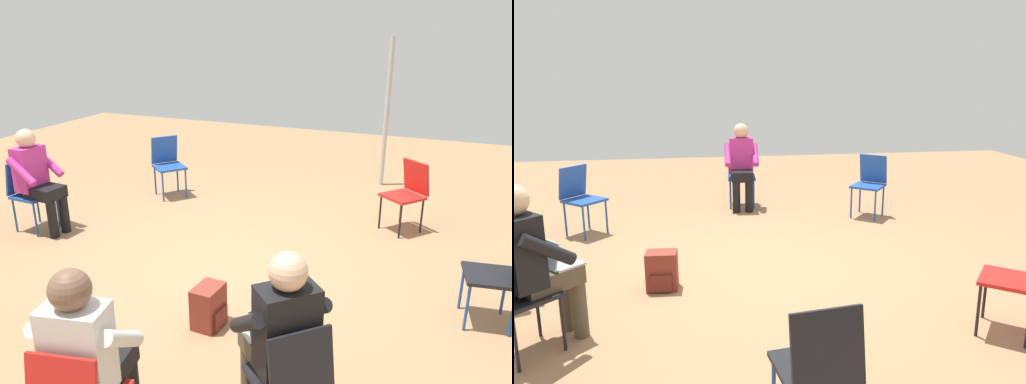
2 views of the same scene
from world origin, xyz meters
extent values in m
plane|color=#99704C|center=(0.00, 0.00, 0.00)|extent=(14.00, 14.00, 0.00)
cube|color=red|center=(-1.71, 1.60, 0.43)|extent=(0.56, 0.56, 0.03)
cylinder|color=black|center=(-1.47, 1.62, 0.21)|extent=(0.02, 0.02, 0.42)
cylinder|color=black|center=(-1.68, 1.36, 0.21)|extent=(0.02, 0.02, 0.42)
cylinder|color=red|center=(2.29, 0.21, 0.21)|extent=(0.02, 0.02, 0.42)
cube|color=#1E4799|center=(-0.07, -2.47, 0.43)|extent=(0.42, 0.42, 0.03)
cylinder|color=#1E4799|center=(-0.23, -2.29, 0.21)|extent=(0.02, 0.02, 0.42)
cylinder|color=#1E4799|center=(0.11, -2.31, 0.21)|extent=(0.02, 0.02, 0.42)
cylinder|color=#1E4799|center=(-0.25, -2.63, 0.21)|extent=(0.02, 0.02, 0.42)
cylinder|color=#1E4799|center=(0.09, -2.64, 0.21)|extent=(0.02, 0.02, 0.42)
cube|color=#1E4799|center=(-0.08, -2.66, 0.65)|extent=(0.38, 0.11, 0.40)
cube|color=black|center=(1.82, 1.36, 0.43)|extent=(0.57, 0.57, 0.03)
cylinder|color=black|center=(1.82, 1.12, 0.21)|extent=(0.02, 0.02, 0.42)
cylinder|color=black|center=(1.58, 1.36, 0.21)|extent=(0.02, 0.02, 0.42)
cylinder|color=black|center=(1.82, 1.60, 0.21)|extent=(0.02, 0.02, 0.42)
cube|color=#1E4799|center=(-1.74, -1.62, 0.43)|extent=(0.56, 0.56, 0.03)
cylinder|color=#1E4799|center=(-1.76, -1.38, 0.21)|extent=(0.02, 0.02, 0.42)
cylinder|color=#1E4799|center=(-1.50, -1.60, 0.21)|extent=(0.02, 0.02, 0.42)
cylinder|color=#1E4799|center=(-1.98, -1.65, 0.21)|extent=(0.02, 0.02, 0.42)
cylinder|color=#1E4799|center=(-1.71, -1.86, 0.21)|extent=(0.02, 0.02, 0.42)
cube|color=#1E4799|center=(-1.86, -1.77, 0.65)|extent=(0.35, 0.31, 0.40)
cube|color=#1E4799|center=(1.96, -1.38, 0.43)|extent=(0.56, 0.56, 0.03)
cylinder|color=#1E4799|center=(1.72, -1.40, 0.21)|extent=(0.02, 0.02, 0.42)
cylinder|color=#1E4799|center=(1.94, -1.14, 0.21)|extent=(0.02, 0.02, 0.42)
cylinder|color=#1E4799|center=(1.98, -1.62, 0.21)|extent=(0.02, 0.02, 0.42)
cylinder|color=#1E4799|center=(2.20, -1.36, 0.21)|extent=(0.02, 0.02, 0.42)
cube|color=#1E4799|center=(2.10, -1.50, 0.65)|extent=(0.32, 0.35, 0.40)
cube|color=black|center=(0.02, 2.50, 0.43)|extent=(0.45, 0.45, 0.03)
cylinder|color=#1E4799|center=(-0.12, 2.31, 0.21)|extent=(0.02, 0.02, 0.42)
cube|color=black|center=(0.00, 2.69, 0.65)|extent=(0.39, 0.14, 0.40)
cylinder|color=#4C4233|center=(1.63, 1.05, 0.23)|extent=(0.11, 0.11, 0.45)
cylinder|color=#4C4233|center=(1.50, 1.17, 0.23)|extent=(0.11, 0.11, 0.45)
cube|color=#4C4233|center=(1.69, 1.23, 0.51)|extent=(0.51, 0.51, 0.14)
cube|color=black|center=(1.82, 1.36, 0.77)|extent=(0.40, 0.40, 0.52)
cylinder|color=black|center=(1.89, 1.15, 0.80)|extent=(0.34, 0.34, 0.31)
cylinder|color=black|center=(1.61, 1.43, 0.80)|extent=(0.34, 0.34, 0.31)
cube|color=#9EA0A5|center=(1.61, 1.15, 0.59)|extent=(0.37, 0.37, 0.02)
cube|color=#B2D1F2|center=(1.68, 1.23, 0.70)|extent=(0.25, 0.25, 0.20)
cylinder|color=black|center=(2.09, 0.25, 0.23)|extent=(0.11, 0.11, 0.45)
cylinder|color=black|center=(2.05, 0.42, 0.23)|extent=(0.11, 0.11, 0.45)
cylinder|color=black|center=(-0.14, -2.10, 0.23)|extent=(0.11, 0.11, 0.45)
cylinder|color=black|center=(0.04, -2.11, 0.23)|extent=(0.11, 0.11, 0.45)
cube|color=black|center=(-0.06, -2.28, 0.51)|extent=(0.32, 0.44, 0.14)
cube|color=#B22D84|center=(-0.07, -2.47, 0.77)|extent=(0.35, 0.24, 0.52)
sphere|color=#DBAD89|center=(-0.07, -2.47, 1.13)|extent=(0.22, 0.22, 0.22)
cylinder|color=#B22D84|center=(-0.27, -2.35, 0.80)|extent=(0.11, 0.40, 0.31)
cylinder|color=#B22D84|center=(0.13, -2.38, 0.80)|extent=(0.11, 0.40, 0.31)
cube|color=maroon|center=(0.94, 0.39, 0.18)|extent=(0.29, 0.22, 0.36)
cube|color=maroon|center=(0.94, 0.39, 0.10)|extent=(0.21, 0.26, 0.16)
camera|label=1|loc=(4.10, 2.11, 2.41)|focal=35.00mm
camera|label=2|loc=(0.61, 4.79, 1.95)|focal=35.00mm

